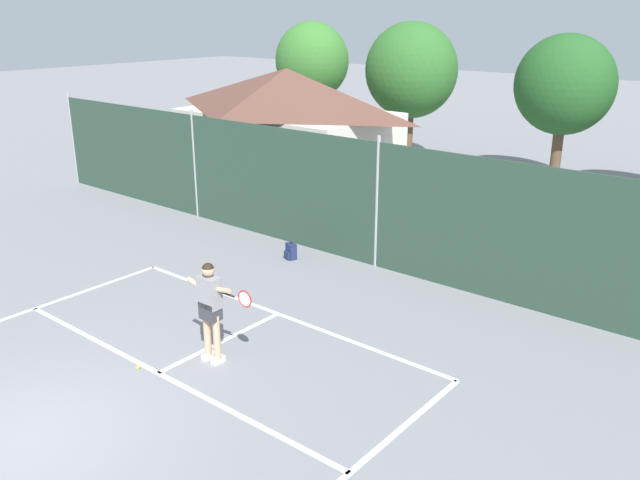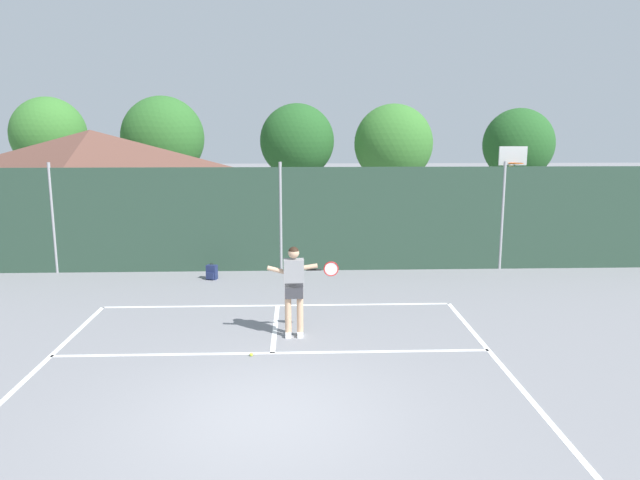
# 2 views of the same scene
# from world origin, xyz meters

# --- Properties ---
(ground_plane) EXTENTS (120.00, 120.00, 0.00)m
(ground_plane) POSITION_xyz_m (0.00, 0.00, 0.00)
(ground_plane) COLOR gray
(court_markings) EXTENTS (8.30, 11.10, 0.01)m
(court_markings) POSITION_xyz_m (0.00, 0.65, 0.00)
(court_markings) COLOR white
(court_markings) RESTS_ON ground
(chainlink_fence) EXTENTS (26.09, 0.09, 3.18)m
(chainlink_fence) POSITION_xyz_m (0.00, 9.00, 1.52)
(chainlink_fence) COLOR #284233
(chainlink_fence) RESTS_ON ground
(clubhouse_building) EXTENTS (7.52, 4.67, 4.06)m
(clubhouse_building) POSITION_xyz_m (-6.76, 13.36, 2.10)
(clubhouse_building) COLOR silver
(clubhouse_building) RESTS_ON ground
(treeline_backdrop) EXTENTS (24.49, 3.31, 5.51)m
(treeline_backdrop) POSITION_xyz_m (-0.25, 19.23, 3.54)
(treeline_backdrop) COLOR brown
(treeline_backdrop) RESTS_ON ground
(tennis_player) EXTENTS (1.43, 0.27, 1.85)m
(tennis_player) POSITION_xyz_m (0.42, 3.37, 1.11)
(tennis_player) COLOR silver
(tennis_player) RESTS_ON ground
(tennis_ball) EXTENTS (0.07, 0.07, 0.07)m
(tennis_ball) POSITION_xyz_m (-0.38, 2.34, 0.03)
(tennis_ball) COLOR #CCE033
(tennis_ball) RESTS_ON ground
(backpack_navy) EXTENTS (0.32, 0.31, 0.46)m
(backpack_navy) POSITION_xyz_m (-1.90, 8.05, 0.19)
(backpack_navy) COLOR navy
(backpack_navy) RESTS_ON ground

